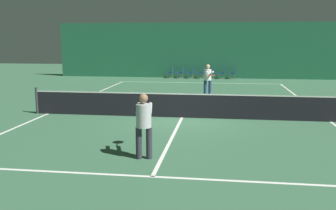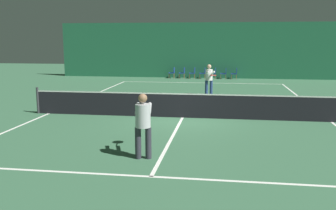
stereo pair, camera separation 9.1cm
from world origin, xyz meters
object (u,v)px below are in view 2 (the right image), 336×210
at_px(player_near, 143,121).
at_px(courtside_chair_6, 235,73).
at_px(courtside_chair_4, 214,72).
at_px(courtside_chair_1, 183,72).
at_px(courtside_chair_2, 193,72).
at_px(courtside_chair_0, 173,72).
at_px(tennis_net, 183,105).
at_px(courtside_chair_5, 224,73).
at_px(courtside_chair_3, 203,72).
at_px(player_far, 209,77).

bearing_deg(player_near, courtside_chair_6, -16.99).
bearing_deg(courtside_chair_4, courtside_chair_1, -90.00).
bearing_deg(courtside_chair_2, courtside_chair_0, -90.00).
xyz_separation_m(tennis_net, courtside_chair_5, (1.59, 14.78, -0.03)).
height_order(courtside_chair_2, courtside_chair_3, same).
height_order(courtside_chair_4, courtside_chair_6, same).
height_order(player_near, courtside_chair_2, player_near).
relative_size(tennis_net, courtside_chair_0, 14.29).
distance_m(player_near, player_far, 11.19).
bearing_deg(player_far, courtside_chair_6, 154.57).
bearing_deg(courtside_chair_0, tennis_net, 9.21).
height_order(courtside_chair_3, courtside_chair_4, same).
relative_size(courtside_chair_2, courtside_chair_4, 1.00).
bearing_deg(courtside_chair_3, courtside_chair_2, -90.00).
bearing_deg(courtside_chair_6, courtside_chair_3, -90.00).
distance_m(courtside_chair_3, courtside_chair_4, 0.80).
height_order(player_far, courtside_chair_1, player_far).
height_order(courtside_chair_0, courtside_chair_4, same).
bearing_deg(tennis_net, courtside_chair_2, 93.10).
relative_size(player_far, courtside_chair_3, 1.99).
bearing_deg(courtside_chair_1, courtside_chair_0, -90.00).
bearing_deg(courtside_chair_6, courtside_chair_2, -90.00).
bearing_deg(player_far, tennis_net, -22.34).
height_order(player_far, courtside_chair_5, player_far).
xyz_separation_m(player_far, courtside_chair_1, (-2.37, 8.78, -0.49)).
bearing_deg(courtside_chair_0, courtside_chair_2, 90.00).
xyz_separation_m(courtside_chair_1, courtside_chair_4, (2.39, 0.00, 0.00)).
distance_m(courtside_chair_1, courtside_chair_6, 3.99).
bearing_deg(courtside_chair_1, courtside_chair_4, 90.00).
height_order(courtside_chair_3, courtside_chair_6, same).
relative_size(courtside_chair_3, courtside_chair_4, 1.00).
bearing_deg(courtside_chair_2, courtside_chair_5, 90.00).
xyz_separation_m(tennis_net, courtside_chair_3, (-0.00, 14.78, -0.03)).
bearing_deg(player_near, courtside_chair_5, -14.73).
bearing_deg(courtside_chair_1, courtside_chair_6, 90.00).
bearing_deg(player_near, courtside_chair_4, -12.45).
distance_m(player_far, courtside_chair_0, 9.35).
distance_m(courtside_chair_2, courtside_chair_5, 2.39).
height_order(courtside_chair_1, courtside_chair_3, same).
bearing_deg(courtside_chair_0, player_near, 5.60).
distance_m(player_far, courtside_chair_5, 8.83).
bearing_deg(courtside_chair_2, tennis_net, 3.10).
distance_m(player_far, courtside_chair_4, 8.79).
bearing_deg(courtside_chair_4, courtside_chair_0, -90.00).
distance_m(courtside_chair_1, courtside_chair_4, 2.39).
distance_m(courtside_chair_1, courtside_chair_3, 1.60).
bearing_deg(player_near, courtside_chair_3, -10.15).
xyz_separation_m(player_far, courtside_chair_0, (-3.17, 8.78, -0.49)).
distance_m(player_near, courtside_chair_3, 19.91).
height_order(player_near, courtside_chair_1, player_near).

